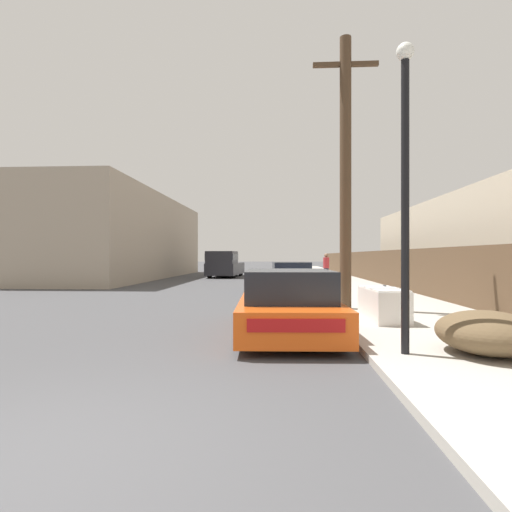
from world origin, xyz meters
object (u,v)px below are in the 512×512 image
(discarded_fridge, at_px, (383,304))
(brush_pile, at_px, (488,332))
(utility_pole, at_px, (346,169))
(pedestrian, at_px, (326,267))
(street_lamp, at_px, (405,173))
(pickup_truck, at_px, (225,264))
(parked_sports_car_red, at_px, (288,305))
(car_parked_mid, at_px, (290,278))

(discarded_fridge, height_order, brush_pile, discarded_fridge)
(utility_pole, bearing_deg, pedestrian, 85.91)
(utility_pole, bearing_deg, street_lamp, -89.61)
(discarded_fridge, height_order, pickup_truck, pickup_truck)
(parked_sports_car_red, height_order, pedestrian, pedestrian)
(pickup_truck, relative_size, brush_pile, 3.64)
(parked_sports_car_red, distance_m, car_parked_mid, 9.30)
(pickup_truck, height_order, utility_pole, utility_pole)
(discarded_fridge, distance_m, car_parked_mid, 8.31)
(car_parked_mid, xyz_separation_m, utility_pole, (1.34, -6.14, 3.36))
(discarded_fridge, height_order, street_lamp, street_lamp)
(pickup_truck, height_order, street_lamp, street_lamp)
(parked_sports_car_red, height_order, car_parked_mid, car_parked_mid)
(brush_pile, bearing_deg, parked_sports_car_red, 146.79)
(parked_sports_car_red, bearing_deg, pickup_truck, 98.83)
(parked_sports_car_red, distance_m, pedestrian, 14.94)
(pedestrian, bearing_deg, parked_sports_car_red, -99.63)
(brush_pile, bearing_deg, utility_pole, 103.90)
(street_lamp, height_order, brush_pile, street_lamp)
(parked_sports_car_red, height_order, utility_pole, utility_pole)
(car_parked_mid, height_order, pickup_truck, pickup_truck)
(pedestrian, bearing_deg, street_lamp, -92.72)
(street_lamp, xyz_separation_m, pedestrian, (0.79, 16.70, -1.87))
(discarded_fridge, bearing_deg, utility_pole, 102.24)
(utility_pole, relative_size, street_lamp, 1.62)
(car_parked_mid, relative_size, pedestrian, 2.81)
(discarded_fridge, relative_size, pedestrian, 1.10)
(car_parked_mid, distance_m, utility_pole, 7.13)
(discarded_fridge, xyz_separation_m, street_lamp, (-0.49, -3.16, 2.33))
(utility_pole, height_order, brush_pile, utility_pole)
(street_lamp, bearing_deg, pickup_truck, 104.18)
(pedestrian, bearing_deg, car_parked_mid, -111.78)
(pickup_truck, bearing_deg, utility_pole, 110.65)
(utility_pole, distance_m, brush_pile, 6.31)
(car_parked_mid, xyz_separation_m, brush_pile, (2.60, -11.21, -0.18))
(discarded_fridge, relative_size, pickup_truck, 0.31)
(street_lamp, height_order, pedestrian, street_lamp)
(car_parked_mid, bearing_deg, street_lamp, -86.17)
(parked_sports_car_red, distance_m, pickup_truck, 21.92)
(car_parked_mid, bearing_deg, pickup_truck, 107.28)
(car_parked_mid, xyz_separation_m, street_lamp, (1.38, -11.26, 2.19))
(parked_sports_car_red, bearing_deg, pedestrian, 78.08)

